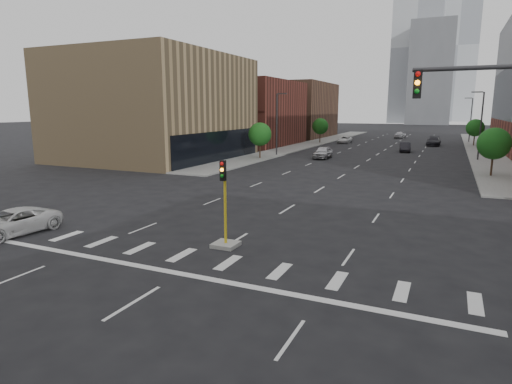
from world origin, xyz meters
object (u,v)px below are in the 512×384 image
Objects in this scene: car_mid_right at (405,147)px; parked_minivan at (12,222)px; median_traffic_signal at (225,228)px; car_far_left at (345,140)px; car_deep_right at (434,141)px; car_distant at (400,135)px; car_near_left at (323,152)px.

car_mid_right reaches higher than parked_minivan.
median_traffic_signal is 69.68m from car_far_left.
car_distant is (-8.07, 19.27, -0.03)m from car_deep_right.
parked_minivan is (-15.08, -57.75, -0.08)m from car_mid_right.
car_far_left is at bearing -105.39° from car_distant.
parked_minivan reaches higher than car_far_left.
car_mid_right is at bearing -74.10° from car_distant.
median_traffic_signal is at bearing -100.07° from car_mid_right.
car_distant is 0.94× the size of parked_minivan.
car_distant is at bearing 67.02° from car_far_left.
car_mid_right is at bearing 80.97° from parked_minivan.
car_deep_right is at bearing 80.99° from parked_minivan.
parked_minivan is (-10.77, -91.49, -0.11)m from car_distant.
car_far_left is at bearing 97.94° from median_traffic_signal.
car_distant reaches higher than parked_minivan.
car_near_left reaches higher than car_deep_right.
car_distant is (5.29, 48.25, -0.04)m from car_near_left.
median_traffic_signal is 0.90× the size of car_far_left.
median_traffic_signal reaches higher than car_deep_right.
car_far_left is (-9.62, 69.01, -0.29)m from median_traffic_signal.
car_mid_right is at bearing 86.47° from median_traffic_signal.
car_distant is (-4.31, 33.74, 0.03)m from car_mid_right.
parked_minivan is (-18.84, -72.22, -0.13)m from car_deep_right.
car_deep_right is (13.36, 28.98, -0.01)m from car_near_left.
median_traffic_signal is 54.89m from car_mid_right.
car_deep_right is 1.21× the size of car_distant.
car_far_left is 0.85× the size of car_deep_right.
car_near_left is 43.60m from parked_minivan.
car_distant is 92.13m from parked_minivan.
car_near_left is 31.91m from car_deep_right.
parked_minivan is at bearing -165.77° from median_traffic_signal.
car_distant is at bearing 90.73° from car_mid_right.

